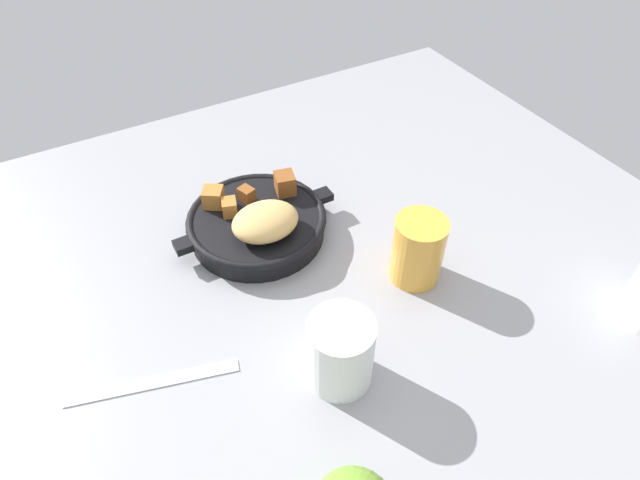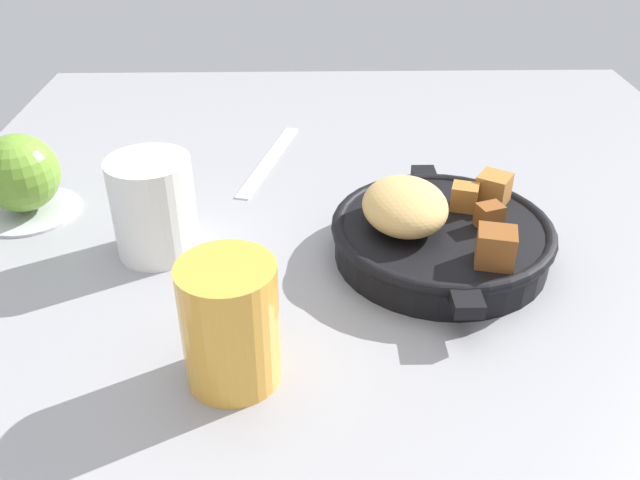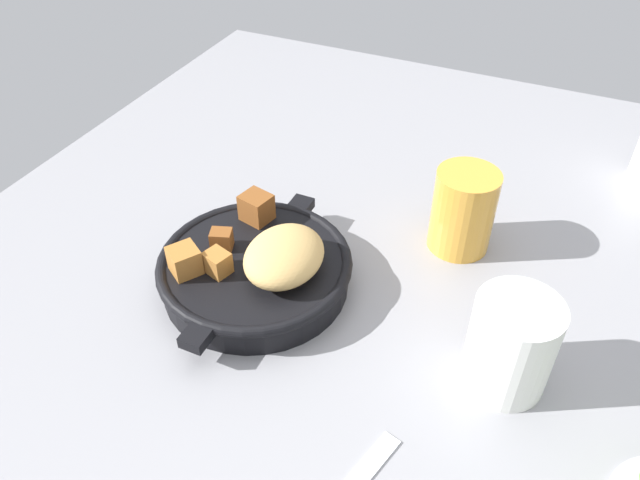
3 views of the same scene
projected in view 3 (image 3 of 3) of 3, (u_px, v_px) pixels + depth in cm
name	position (u px, v px, depth cm)	size (l,w,h in cm)	color
ground_plane	(331.00, 293.00, 66.84)	(115.53, 90.65, 2.40)	gray
cast_iron_skillet	(258.00, 267.00, 64.40)	(24.67, 20.42, 7.42)	black
juice_glass_amber	(463.00, 211.00, 68.19)	(6.97, 6.97, 9.67)	gold
white_creamer_pitcher	(511.00, 345.00, 53.69)	(7.59, 7.59, 9.44)	white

